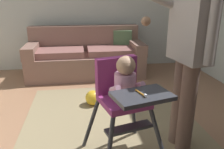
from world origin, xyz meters
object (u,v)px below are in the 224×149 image
(high_chair, at_px, (124,91))
(toy_ball, at_px, (93,98))
(adult_standing, at_px, (189,50))
(couch, at_px, (86,57))

(high_chair, xyz_separation_m, toy_ball, (-0.19, 1.08, -0.54))
(high_chair, bearing_deg, adult_standing, 84.30)
(high_chair, bearing_deg, couch, 170.82)
(couch, xyz_separation_m, toy_ball, (0.03, -1.30, -0.23))
(high_chair, xyz_separation_m, adult_standing, (0.57, 0.09, 0.30))
(couch, relative_size, toy_ball, 10.24)
(couch, distance_m, high_chair, 2.40)
(adult_standing, relative_size, toy_ball, 8.31)
(couch, xyz_separation_m, high_chair, (0.22, -2.37, 0.31))
(couch, relative_size, adult_standing, 1.23)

